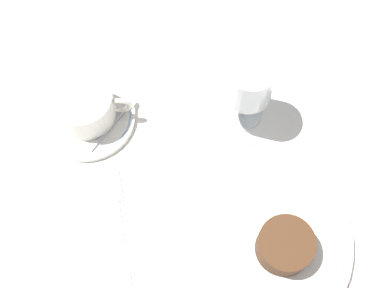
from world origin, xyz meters
name	(u,v)px	position (x,y,z in m)	size (l,w,h in m)	color
ground_plane	(235,203)	(0.00, 0.00, 0.00)	(3.00, 3.00, 0.00)	white
dinner_plate	(250,239)	(0.02, -0.05, 0.01)	(0.28, 0.28, 0.01)	white
saucer	(87,116)	(-0.22, 0.14, 0.01)	(0.14, 0.14, 0.01)	white
coffee_cup	(85,106)	(-0.22, 0.14, 0.04)	(0.11, 0.09, 0.06)	white
spoon	(118,118)	(-0.17, 0.13, 0.01)	(0.07, 0.09, 0.00)	silver
wine_glass	(249,84)	(0.02, 0.14, 0.09)	(0.07, 0.07, 0.13)	silver
fork	(119,219)	(-0.16, -0.02, 0.00)	(0.05, 0.19, 0.01)	silver
dessert_cake	(285,246)	(0.06, -0.07, 0.03)	(0.07, 0.07, 0.04)	#4C2D19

